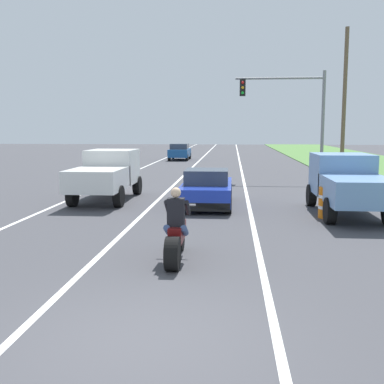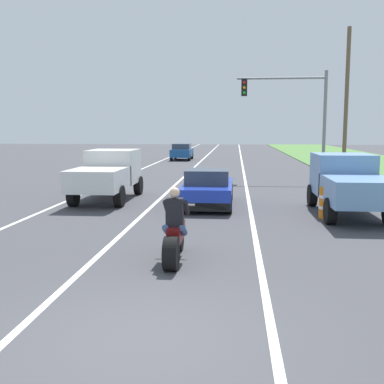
{
  "view_description": "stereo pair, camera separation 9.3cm",
  "coord_description": "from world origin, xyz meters",
  "px_view_note": "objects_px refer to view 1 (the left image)",
  "views": [
    {
      "loc": [
        1.17,
        -5.9,
        2.84
      ],
      "look_at": [
        -0.01,
        7.63,
        1.0
      ],
      "focal_mm": 43.65,
      "sensor_mm": 36.0,
      "label": 1
    },
    {
      "loc": [
        1.26,
        -5.9,
        2.84
      ],
      "look_at": [
        -0.01,
        7.63,
        1.0
      ],
      "focal_mm": 43.65,
      "sensor_mm": 36.0,
      "label": 2
    }
  ],
  "objects_px": {
    "pickup_truck_right_shoulder_light_blue": "(347,182)",
    "construction_barrel_nearest": "(327,202)",
    "motorcycle_with_rider": "(176,235)",
    "traffic_light_mast_near": "(295,107)",
    "sports_car_blue": "(207,189)",
    "pickup_truck_left_lane_white": "(107,173)",
    "distant_car_far_ahead": "(180,152)"
  },
  "relations": [
    {
      "from": "pickup_truck_right_shoulder_light_blue",
      "to": "construction_barrel_nearest",
      "type": "bearing_deg",
      "value": -139.78
    },
    {
      "from": "motorcycle_with_rider",
      "to": "traffic_light_mast_near",
      "type": "bearing_deg",
      "value": 74.74
    },
    {
      "from": "pickup_truck_right_shoulder_light_blue",
      "to": "construction_barrel_nearest",
      "type": "height_order",
      "value": "pickup_truck_right_shoulder_light_blue"
    },
    {
      "from": "sports_car_blue",
      "to": "traffic_light_mast_near",
      "type": "relative_size",
      "value": 0.72
    },
    {
      "from": "pickup_truck_left_lane_white",
      "to": "traffic_light_mast_near",
      "type": "distance_m",
      "value": 12.23
    },
    {
      "from": "motorcycle_with_rider",
      "to": "pickup_truck_left_lane_white",
      "type": "height_order",
      "value": "pickup_truck_left_lane_white"
    },
    {
      "from": "pickup_truck_left_lane_white",
      "to": "distant_car_far_ahead",
      "type": "xyz_separation_m",
      "value": [
        0.16,
        24.55,
        -0.33
      ]
    },
    {
      "from": "distant_car_far_ahead",
      "to": "motorcycle_with_rider",
      "type": "bearing_deg",
      "value": -83.69
    },
    {
      "from": "motorcycle_with_rider",
      "to": "sports_car_blue",
      "type": "xyz_separation_m",
      "value": [
        0.25,
        7.48,
        0.04
      ]
    },
    {
      "from": "pickup_truck_left_lane_white",
      "to": "distant_car_far_ahead",
      "type": "relative_size",
      "value": 1.2
    },
    {
      "from": "traffic_light_mast_near",
      "to": "pickup_truck_left_lane_white",
      "type": "bearing_deg",
      "value": -135.12
    },
    {
      "from": "pickup_truck_right_shoulder_light_blue",
      "to": "traffic_light_mast_near",
      "type": "relative_size",
      "value": 0.8
    },
    {
      "from": "pickup_truck_left_lane_white",
      "to": "sports_car_blue",
      "type": "bearing_deg",
      "value": -14.05
    },
    {
      "from": "distant_car_far_ahead",
      "to": "sports_car_blue",
      "type": "bearing_deg",
      "value": -81.31
    },
    {
      "from": "construction_barrel_nearest",
      "to": "distant_car_far_ahead",
      "type": "distance_m",
      "value": 28.74
    },
    {
      "from": "pickup_truck_right_shoulder_light_blue",
      "to": "construction_barrel_nearest",
      "type": "xyz_separation_m",
      "value": [
        -0.75,
        -0.64,
        -0.6
      ]
    },
    {
      "from": "pickup_truck_right_shoulder_light_blue",
      "to": "distant_car_far_ahead",
      "type": "distance_m",
      "value": 28.35
    },
    {
      "from": "pickup_truck_right_shoulder_light_blue",
      "to": "traffic_light_mast_near",
      "type": "xyz_separation_m",
      "value": [
        -0.39,
        10.82,
        2.91
      ]
    },
    {
      "from": "distant_car_far_ahead",
      "to": "pickup_truck_left_lane_white",
      "type": "bearing_deg",
      "value": -90.36
    },
    {
      "from": "motorcycle_with_rider",
      "to": "distant_car_far_ahead",
      "type": "relative_size",
      "value": 0.55
    },
    {
      "from": "pickup_truck_left_lane_white",
      "to": "traffic_light_mast_near",
      "type": "xyz_separation_m",
      "value": [
        8.41,
        8.38,
        2.91
      ]
    },
    {
      "from": "motorcycle_with_rider",
      "to": "distant_car_far_ahead",
      "type": "xyz_separation_m",
      "value": [
        -3.66,
        33.05,
        0.18
      ]
    },
    {
      "from": "traffic_light_mast_near",
      "to": "sports_car_blue",
      "type": "bearing_deg",
      "value": -114.84
    },
    {
      "from": "sports_car_blue",
      "to": "construction_barrel_nearest",
      "type": "height_order",
      "value": "sports_car_blue"
    },
    {
      "from": "motorcycle_with_rider",
      "to": "sports_car_blue",
      "type": "distance_m",
      "value": 7.48
    },
    {
      "from": "motorcycle_with_rider",
      "to": "construction_barrel_nearest",
      "type": "relative_size",
      "value": 2.21
    },
    {
      "from": "traffic_light_mast_near",
      "to": "distant_car_far_ahead",
      "type": "distance_m",
      "value": 18.45
    },
    {
      "from": "sports_car_blue",
      "to": "construction_barrel_nearest",
      "type": "xyz_separation_m",
      "value": [
        3.98,
        -2.07,
        -0.13
      ]
    },
    {
      "from": "motorcycle_with_rider",
      "to": "pickup_truck_left_lane_white",
      "type": "relative_size",
      "value": 0.46
    },
    {
      "from": "pickup_truck_right_shoulder_light_blue",
      "to": "motorcycle_with_rider",
      "type": "bearing_deg",
      "value": -129.5
    },
    {
      "from": "sports_car_blue",
      "to": "pickup_truck_right_shoulder_light_blue",
      "type": "relative_size",
      "value": 0.9
    },
    {
      "from": "sports_car_blue",
      "to": "pickup_truck_right_shoulder_light_blue",
      "type": "height_order",
      "value": "pickup_truck_right_shoulder_light_blue"
    }
  ]
}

